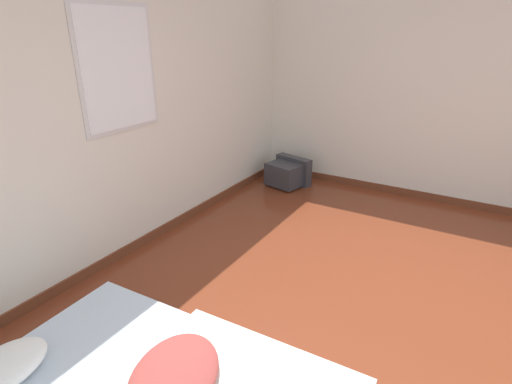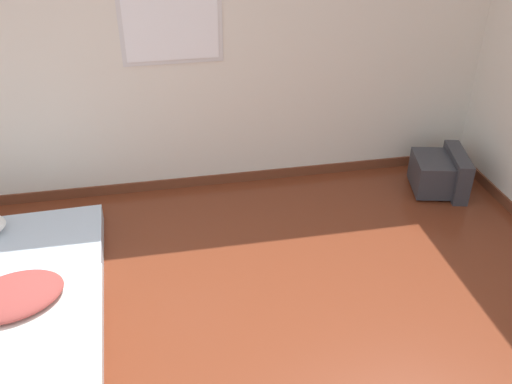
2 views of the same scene
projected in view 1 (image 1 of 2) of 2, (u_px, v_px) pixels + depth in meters
name	position (u px, v px, depth m)	size (l,w,h in m)	color
ground_plane	(421.00, 373.00, 2.44)	(20.00, 20.00, 0.00)	maroon
wall_back	(99.00, 118.00, 3.21)	(8.17, 0.08, 2.60)	silver
wall_right	(489.00, 96.00, 4.27)	(0.08, 7.65, 2.60)	silver
crt_tv	(288.00, 173.00, 5.33)	(0.52, 0.56, 0.37)	#333338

